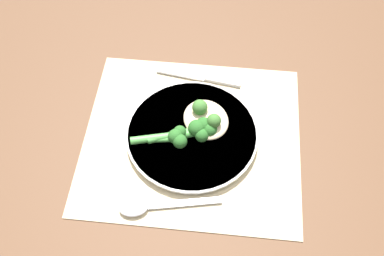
{
  "coord_description": "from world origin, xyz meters",
  "views": [
    {
      "loc": [
        0.05,
        -0.44,
        0.7
      ],
      "look_at": [
        0.0,
        0.0,
        0.03
      ],
      "focal_mm": 42.0,
      "sensor_mm": 36.0,
      "label": 1
    }
  ],
  "objects_px": {
    "plate": "(192,134)",
    "knife": "(200,76)",
    "broccoli_stalk_rear": "(175,137)",
    "broccoli_stalk_left": "(200,128)",
    "chicken_fillet": "(206,119)",
    "broccoli_stalk_front": "(187,133)",
    "spoon": "(146,206)"
  },
  "relations": [
    {
      "from": "broccoli_stalk_left",
      "to": "broccoli_stalk_front",
      "type": "height_order",
      "value": "same"
    },
    {
      "from": "broccoli_stalk_left",
      "to": "plate",
      "type": "bearing_deg",
      "value": -99.24
    },
    {
      "from": "knife",
      "to": "chicken_fillet",
      "type": "bearing_deg",
      "value": -161.1
    },
    {
      "from": "plate",
      "to": "knife",
      "type": "xyz_separation_m",
      "value": [
        0.0,
        0.14,
        -0.01
      ]
    },
    {
      "from": "knife",
      "to": "broccoli_stalk_left",
      "type": "bearing_deg",
      "value": -166.44
    },
    {
      "from": "chicken_fillet",
      "to": "broccoli_stalk_left",
      "type": "height_order",
      "value": "broccoli_stalk_left"
    },
    {
      "from": "broccoli_stalk_front",
      "to": "spoon",
      "type": "height_order",
      "value": "broccoli_stalk_front"
    },
    {
      "from": "broccoli_stalk_front",
      "to": "broccoli_stalk_rear",
      "type": "xyz_separation_m",
      "value": [
        -0.02,
        -0.01,
        -0.0
      ]
    },
    {
      "from": "broccoli_stalk_left",
      "to": "knife",
      "type": "xyz_separation_m",
      "value": [
        -0.01,
        0.14,
        -0.02
      ]
    },
    {
      "from": "broccoli_stalk_rear",
      "to": "knife",
      "type": "bearing_deg",
      "value": 161.87
    },
    {
      "from": "broccoli_stalk_left",
      "to": "knife",
      "type": "distance_m",
      "value": 0.14
    },
    {
      "from": "plate",
      "to": "broccoli_stalk_left",
      "type": "relative_size",
      "value": 1.94
    },
    {
      "from": "broccoli_stalk_left",
      "to": "broccoli_stalk_front",
      "type": "bearing_deg",
      "value": -78.07
    },
    {
      "from": "broccoli_stalk_left",
      "to": "knife",
      "type": "bearing_deg",
      "value": 164.64
    },
    {
      "from": "knife",
      "to": "spoon",
      "type": "height_order",
      "value": "spoon"
    },
    {
      "from": "broccoli_stalk_rear",
      "to": "knife",
      "type": "distance_m",
      "value": 0.17
    },
    {
      "from": "broccoli_stalk_left",
      "to": "spoon",
      "type": "relative_size",
      "value": 0.7
    },
    {
      "from": "knife",
      "to": "broccoli_stalk_rear",
      "type": "bearing_deg",
      "value": 178.23
    },
    {
      "from": "chicken_fillet",
      "to": "broccoli_stalk_left",
      "type": "xyz_separation_m",
      "value": [
        -0.01,
        -0.02,
        0.0
      ]
    },
    {
      "from": "broccoli_stalk_front",
      "to": "broccoli_stalk_rear",
      "type": "height_order",
      "value": "broccoli_stalk_front"
    },
    {
      "from": "broccoli_stalk_left",
      "to": "broccoli_stalk_rear",
      "type": "distance_m",
      "value": 0.05
    },
    {
      "from": "broccoli_stalk_rear",
      "to": "knife",
      "type": "relative_size",
      "value": 0.58
    },
    {
      "from": "broccoli_stalk_front",
      "to": "knife",
      "type": "relative_size",
      "value": 0.81
    },
    {
      "from": "spoon",
      "to": "broccoli_stalk_front",
      "type": "bearing_deg",
      "value": -32.89
    },
    {
      "from": "plate",
      "to": "broccoli_stalk_left",
      "type": "xyz_separation_m",
      "value": [
        0.01,
        0.0,
        0.02
      ]
    },
    {
      "from": "broccoli_stalk_left",
      "to": "broccoli_stalk_front",
      "type": "distance_m",
      "value": 0.02
    },
    {
      "from": "broccoli_stalk_left",
      "to": "knife",
      "type": "height_order",
      "value": "broccoli_stalk_left"
    },
    {
      "from": "chicken_fillet",
      "to": "spoon",
      "type": "xyz_separation_m",
      "value": [
        -0.08,
        -0.17,
        -0.02
      ]
    },
    {
      "from": "broccoli_stalk_left",
      "to": "chicken_fillet",
      "type": "bearing_deg",
      "value": 136.12
    },
    {
      "from": "knife",
      "to": "spoon",
      "type": "xyz_separation_m",
      "value": [
        -0.06,
        -0.29,
        0.0
      ]
    },
    {
      "from": "chicken_fillet",
      "to": "broccoli_stalk_front",
      "type": "bearing_deg",
      "value": -130.99
    },
    {
      "from": "broccoli_stalk_left",
      "to": "broccoli_stalk_rear",
      "type": "relative_size",
      "value": 1.24
    }
  ]
}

